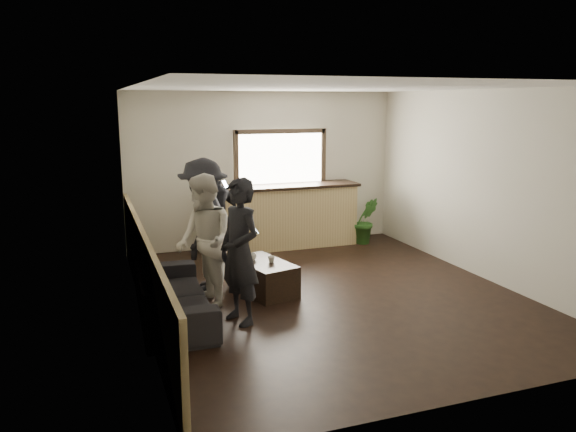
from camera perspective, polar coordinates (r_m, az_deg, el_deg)
name	(u,v)px	position (r m, az deg, el deg)	size (l,w,h in m)	color
ground	(330,295)	(7.85, 4.24, -7.97)	(5.00, 6.00, 0.01)	black
room_shell	(279,193)	(7.22, -0.93, 2.38)	(5.01, 6.01, 2.80)	silver
bar_counter	(285,212)	(10.21, -0.30, 0.39)	(2.70, 0.68, 2.13)	tan
sofa	(173,294)	(7.09, -11.59, -7.74)	(2.10, 0.82, 0.61)	black
coffee_table	(264,277)	(7.85, -2.48, -6.23)	(0.56, 1.01, 0.45)	black
cup_a	(252,257)	(7.87, -3.67, -4.16)	(0.12, 0.12, 0.09)	silver
cup_b	(271,259)	(7.73, -1.70, -4.42)	(0.10, 0.10, 0.09)	silver
potted_plant	(365,221)	(10.58, 7.85, -0.46)	(0.48, 0.39, 0.87)	#2D6623
person_a	(240,252)	(6.67, -4.94, -3.63)	(0.62, 0.75, 1.75)	black
person_b	(204,242)	(7.23, -8.51, -2.62)	(0.76, 0.92, 1.73)	beige
person_c	(204,225)	(7.93, -8.54, -0.88)	(1.09, 1.37, 1.86)	black
person_d	(217,216)	(9.06, -7.27, -0.05)	(1.03, 0.80, 1.62)	black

